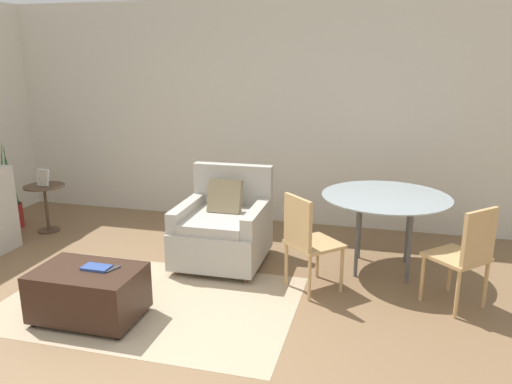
{
  "coord_description": "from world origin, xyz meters",
  "views": [
    {
      "loc": [
        1.74,
        -2.67,
        2.06
      ],
      "look_at": [
        0.52,
        2.02,
        0.75
      ],
      "focal_mm": 35.0,
      "sensor_mm": 36.0,
      "label": 1
    }
  ],
  "objects_px": {
    "picture_frame": "(43,177)",
    "dining_table": "(385,203)",
    "dining_chair_near_left": "(307,237)",
    "dining_chair_near_right": "(466,251)",
    "book_stack": "(96,268)",
    "potted_plant": "(8,207)",
    "ottoman": "(89,292)",
    "tv_remote_primary": "(112,269)",
    "armchair": "(223,228)",
    "side_table": "(45,199)"
  },
  "relations": [
    {
      "from": "potted_plant",
      "to": "dining_chair_near_left",
      "type": "bearing_deg",
      "value": -12.01
    },
    {
      "from": "potted_plant",
      "to": "dining_chair_near_left",
      "type": "xyz_separation_m",
      "value": [
        3.87,
        -0.82,
        0.26
      ]
    },
    {
      "from": "ottoman",
      "to": "tv_remote_primary",
      "type": "distance_m",
      "value": 0.29
    },
    {
      "from": "dining_table",
      "to": "tv_remote_primary",
      "type": "bearing_deg",
      "value": -143.26
    },
    {
      "from": "potted_plant",
      "to": "dining_table",
      "type": "xyz_separation_m",
      "value": [
        4.54,
        -0.16,
        0.44
      ]
    },
    {
      "from": "dining_chair_near_left",
      "to": "book_stack",
      "type": "bearing_deg",
      "value": -149.55
    },
    {
      "from": "armchair",
      "to": "dining_table",
      "type": "distance_m",
      "value": 1.64
    },
    {
      "from": "picture_frame",
      "to": "ottoman",
      "type": "bearing_deg",
      "value": -46.02
    },
    {
      "from": "ottoman",
      "to": "book_stack",
      "type": "height_order",
      "value": "book_stack"
    },
    {
      "from": "side_table",
      "to": "picture_frame",
      "type": "relative_size",
      "value": 2.84
    },
    {
      "from": "tv_remote_primary",
      "to": "picture_frame",
      "type": "height_order",
      "value": "picture_frame"
    },
    {
      "from": "picture_frame",
      "to": "potted_plant",
      "type": "bearing_deg",
      "value": 178.67
    },
    {
      "from": "tv_remote_primary",
      "to": "dining_table",
      "type": "bearing_deg",
      "value": 36.74
    },
    {
      "from": "dining_chair_near_left",
      "to": "dining_chair_near_right",
      "type": "distance_m",
      "value": 1.33
    },
    {
      "from": "side_table",
      "to": "dining_chair_near_right",
      "type": "xyz_separation_m",
      "value": [
        4.63,
        -0.81,
        0.11
      ]
    },
    {
      "from": "dining_chair_near_right",
      "to": "dining_table",
      "type": "bearing_deg",
      "value": 135.0
    },
    {
      "from": "side_table",
      "to": "picture_frame",
      "type": "xyz_separation_m",
      "value": [
        0.0,
        -0.0,
        0.27
      ]
    },
    {
      "from": "dining_table",
      "to": "dining_chair_near_right",
      "type": "bearing_deg",
      "value": -45.0
    },
    {
      "from": "book_stack",
      "to": "potted_plant",
      "type": "bearing_deg",
      "value": 143.34
    },
    {
      "from": "armchair",
      "to": "dining_table",
      "type": "bearing_deg",
      "value": 7.01
    },
    {
      "from": "potted_plant",
      "to": "ottoman",
      "type": "bearing_deg",
      "value": -38.03
    },
    {
      "from": "potted_plant",
      "to": "book_stack",
      "type": "bearing_deg",
      "value": -36.66
    },
    {
      "from": "book_stack",
      "to": "side_table",
      "type": "relative_size",
      "value": 0.39
    },
    {
      "from": "armchair",
      "to": "ottoman",
      "type": "distance_m",
      "value": 1.57
    },
    {
      "from": "ottoman",
      "to": "book_stack",
      "type": "relative_size",
      "value": 3.74
    },
    {
      "from": "picture_frame",
      "to": "dining_table",
      "type": "bearing_deg",
      "value": -2.12
    },
    {
      "from": "side_table",
      "to": "potted_plant",
      "type": "bearing_deg",
      "value": 178.67
    },
    {
      "from": "side_table",
      "to": "picture_frame",
      "type": "bearing_deg",
      "value": -90.0
    },
    {
      "from": "dining_chair_near_right",
      "to": "potted_plant",
      "type": "bearing_deg",
      "value": 171.0
    },
    {
      "from": "ottoman",
      "to": "armchair",
      "type": "bearing_deg",
      "value": 64.26
    },
    {
      "from": "picture_frame",
      "to": "dining_chair_near_right",
      "type": "distance_m",
      "value": 4.71
    },
    {
      "from": "tv_remote_primary",
      "to": "dining_chair_near_right",
      "type": "height_order",
      "value": "dining_chair_near_right"
    },
    {
      "from": "dining_table",
      "to": "dining_chair_near_left",
      "type": "bearing_deg",
      "value": -135.0
    },
    {
      "from": "dining_chair_near_left",
      "to": "dining_chair_near_right",
      "type": "relative_size",
      "value": 1.0
    },
    {
      "from": "ottoman",
      "to": "picture_frame",
      "type": "relative_size",
      "value": 4.14
    },
    {
      "from": "side_table",
      "to": "dining_table",
      "type": "xyz_separation_m",
      "value": [
        3.97,
        -0.15,
        0.29
      ]
    },
    {
      "from": "book_stack",
      "to": "dining_table",
      "type": "xyz_separation_m",
      "value": [
        2.21,
        1.57,
        0.25
      ]
    },
    {
      "from": "picture_frame",
      "to": "dining_chair_near_right",
      "type": "xyz_separation_m",
      "value": [
        4.63,
        -0.81,
        -0.16
      ]
    },
    {
      "from": "tv_remote_primary",
      "to": "dining_table",
      "type": "relative_size",
      "value": 0.12
    },
    {
      "from": "picture_frame",
      "to": "dining_chair_near_left",
      "type": "distance_m",
      "value": 3.41
    },
    {
      "from": "book_stack",
      "to": "picture_frame",
      "type": "distance_m",
      "value": 2.47
    },
    {
      "from": "ottoman",
      "to": "picture_frame",
      "type": "height_order",
      "value": "picture_frame"
    },
    {
      "from": "book_stack",
      "to": "dining_chair_near_right",
      "type": "height_order",
      "value": "dining_chair_near_right"
    },
    {
      "from": "ottoman",
      "to": "potted_plant",
      "type": "distance_m",
      "value": 2.87
    },
    {
      "from": "armchair",
      "to": "picture_frame",
      "type": "distance_m",
      "value": 2.42
    },
    {
      "from": "dining_table",
      "to": "dining_chair_near_right",
      "type": "xyz_separation_m",
      "value": [
        0.66,
        -0.66,
        -0.18
      ]
    },
    {
      "from": "side_table",
      "to": "dining_table",
      "type": "distance_m",
      "value": 3.98
    },
    {
      "from": "ottoman",
      "to": "side_table",
      "type": "bearing_deg",
      "value": 133.98
    },
    {
      "from": "ottoman",
      "to": "side_table",
      "type": "height_order",
      "value": "side_table"
    },
    {
      "from": "tv_remote_primary",
      "to": "book_stack",
      "type": "bearing_deg",
      "value": -171.75
    }
  ]
}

